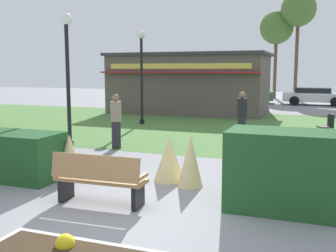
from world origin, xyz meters
name	(u,v)px	position (x,y,z in m)	size (l,w,h in m)	color
ground_plane	(131,213)	(0.00, 0.00, 0.00)	(80.00, 80.00, 0.00)	gray
lawn_patch	(242,128)	(0.00, 10.71, 0.00)	(36.00, 12.00, 0.01)	#4C7A38
park_bench	(99,179)	(-0.71, 0.17, 0.48)	(1.72, 0.58, 0.95)	#9E7547
hedge_left	(18,156)	(-3.30, 1.11, 0.52)	(1.94, 1.10, 1.05)	#1E4C23
hedge_right	(284,171)	(2.43, 1.07, 0.70)	(1.94, 1.10, 1.39)	#1E4C23
ornamental_grass_behind_left	(190,161)	(0.50, 1.85, 0.55)	(0.53, 0.53, 1.10)	#D1BC7F
ornamental_grass_behind_right	(70,156)	(-2.25, 1.55, 0.50)	(0.67, 0.67, 1.01)	#D1BC7F
ornamental_grass_behind_center	(169,159)	(-0.08, 2.14, 0.49)	(0.69, 0.69, 0.98)	#D1BC7F
lamppost_mid	(67,64)	(-4.34, 4.66, 2.61)	(0.36, 0.36, 4.14)	black
lamppost_far	(141,66)	(-4.47, 10.53, 2.61)	(0.36, 0.36, 4.14)	black
trash_bin	(302,181)	(2.73, 1.37, 0.46)	(0.52, 0.52, 0.93)	#2D4233
food_kiosk	(190,83)	(-3.99, 16.18, 1.68)	(8.83, 4.93, 3.35)	#594C47
cafe_chair_east	(328,125)	(3.29, 8.99, 0.53)	(0.58, 0.58, 0.89)	black
person_strolling	(116,121)	(-2.88, 5.01, 0.86)	(0.34, 0.34, 1.69)	#23232D
person_standing	(242,116)	(0.52, 7.76, 0.86)	(0.34, 0.34, 1.69)	#23232D
parked_car_west_slot	(244,94)	(-2.17, 23.72, 0.64)	(4.35, 2.35, 1.20)	#2D6638
parked_car_center_slot	(315,96)	(2.76, 23.73, 0.64)	(4.28, 2.21, 1.20)	silver
tree_left_bg	(277,28)	(-0.59, 29.85, 5.91)	(2.80, 2.80, 7.37)	brown
tree_center_bg	(298,10)	(1.16, 29.10, 7.19)	(2.80, 2.80, 8.68)	brown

